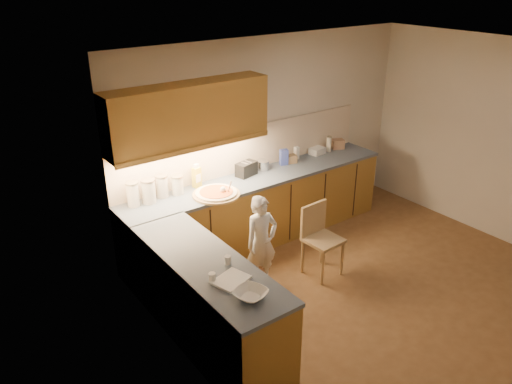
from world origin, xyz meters
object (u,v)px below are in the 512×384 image
(child, at_px, (261,242))
(oil_jug, at_px, (197,177))
(wooden_chair, at_px, (319,234))
(toaster, at_px, (246,169))
(pizza_on_board, at_px, (217,193))

(child, height_order, oil_jug, oil_jug)
(child, xyz_separation_m, wooden_chair, (0.70, -0.19, -0.05))
(child, relative_size, wooden_chair, 1.28)
(wooden_chair, xyz_separation_m, oil_jug, (-0.92, 1.21, 0.55))
(oil_jug, bearing_deg, child, -78.18)
(child, height_order, toaster, child)
(child, height_order, wooden_chair, child)
(oil_jug, distance_m, toaster, 0.69)
(pizza_on_board, bearing_deg, wooden_chair, -45.11)
(wooden_chair, relative_size, toaster, 2.87)
(pizza_on_board, xyz_separation_m, toaster, (0.63, 0.29, 0.06))
(oil_jug, height_order, toaster, oil_jug)
(pizza_on_board, relative_size, child, 0.51)
(pizza_on_board, bearing_deg, toaster, 24.57)
(pizza_on_board, relative_size, wooden_chair, 0.64)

